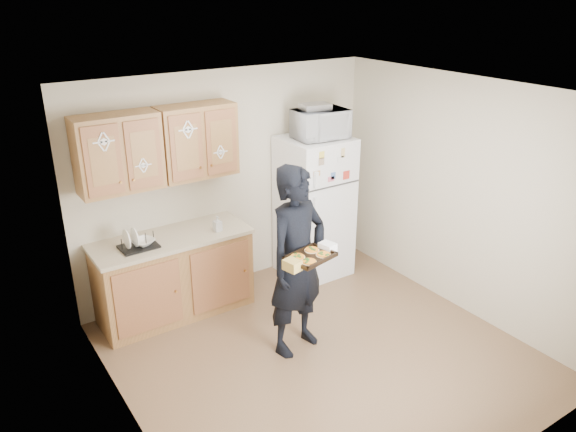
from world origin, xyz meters
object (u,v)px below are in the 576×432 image
(refrigerator, at_px, (314,207))
(dish_rack, at_px, (138,241))
(baking_tray, at_px, (310,257))
(person, at_px, (297,262))
(microwave, at_px, (320,124))

(refrigerator, bearing_deg, dish_rack, -179.81)
(refrigerator, xyz_separation_m, dish_rack, (-2.16, -0.01, 0.12))
(baking_tray, bearing_deg, dish_rack, 112.55)
(person, bearing_deg, refrigerator, 35.44)
(baking_tray, distance_m, microwave, 1.98)
(person, bearing_deg, dish_rack, 120.48)
(baking_tray, distance_m, dish_rack, 1.80)
(microwave, bearing_deg, dish_rack, -176.49)
(refrigerator, height_order, microwave, microwave)
(refrigerator, height_order, dish_rack, refrigerator)
(refrigerator, relative_size, baking_tray, 4.21)
(baking_tray, height_order, dish_rack, baking_tray)
(refrigerator, xyz_separation_m, microwave, (0.03, -0.05, 1.01))
(dish_rack, bearing_deg, baking_tray, -54.86)
(microwave, distance_m, dish_rack, 2.37)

